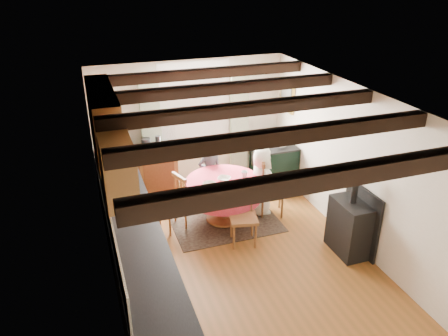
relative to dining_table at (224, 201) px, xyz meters
name	(u,v)px	position (x,y,z in m)	size (l,w,h in m)	color
floor	(242,261)	(-0.12, -1.16, -0.37)	(3.60, 5.50, 0.00)	brown
ceiling	(245,102)	(-0.12, -1.16, 2.03)	(3.60, 5.50, 0.00)	white
wall_back	(190,124)	(-0.12, 1.59, 0.83)	(3.60, 0.00, 2.40)	silver
wall_left	(106,211)	(-1.92, -1.16, 0.83)	(0.00, 5.50, 2.40)	silver
wall_right	(358,170)	(1.68, -1.16, 0.83)	(0.00, 5.50, 2.40)	silver
beam_a	(333,177)	(-0.12, -3.16, 1.94)	(3.60, 0.16, 0.16)	black
beam_b	(281,137)	(-0.12, -2.16, 1.94)	(3.60, 0.16, 0.16)	black
beam_c	(245,109)	(-0.12, -1.16, 1.94)	(3.60, 0.16, 0.16)	black
beam_d	(219,89)	(-0.12, -0.16, 1.94)	(3.60, 0.16, 0.16)	black
beam_e	(200,74)	(-0.12, 0.84, 1.94)	(3.60, 0.16, 0.16)	black
splash_left	(105,200)	(-1.90, -0.86, 0.83)	(0.02, 4.50, 0.55)	beige
splash_back	(137,130)	(-1.12, 1.57, 0.83)	(1.40, 0.02, 0.55)	beige
base_cabinet_left	(136,257)	(-1.62, -1.16, 0.07)	(0.60, 5.30, 0.88)	brown
base_cabinet_back	(140,175)	(-1.17, 1.29, 0.07)	(1.30, 0.60, 0.88)	brown
worktop_left	(135,227)	(-1.60, -1.16, 0.53)	(0.64, 5.30, 0.04)	black
worktop_back	(138,152)	(-1.17, 1.27, 0.53)	(1.30, 0.64, 0.04)	black
wall_cabinet_glass	(104,121)	(-1.75, 0.04, 1.58)	(0.34, 1.80, 0.90)	brown
wall_cabinet_solid	(117,167)	(-1.75, -1.46, 1.53)	(0.34, 0.90, 0.70)	brown
window_frame	(195,103)	(-0.02, 1.57, 1.23)	(1.34, 0.03, 1.54)	white
window_pane	(195,103)	(-0.02, 1.58, 1.23)	(1.20, 0.01, 1.40)	white
curtain_left	(152,135)	(-0.87, 1.49, 0.73)	(0.35, 0.10, 2.10)	#B7DCA1
curtain_right	(239,125)	(0.83, 1.49, 0.73)	(0.35, 0.10, 2.10)	#B7DCA1
curtain_rod	(195,72)	(-0.02, 1.49, 1.83)	(0.03, 0.03, 2.00)	black
wall_picture	(287,96)	(1.65, 1.14, 1.33)	(0.04, 0.50, 0.60)	gold
wall_plate	(243,93)	(0.93, 1.56, 1.33)	(0.30, 0.30, 0.02)	silver
rug	(224,220)	(0.00, 0.00, -0.37)	(1.76, 1.37, 0.01)	black
dining_table	(224,201)	(0.00, 0.00, 0.00)	(1.24, 1.24, 0.75)	#DE3767
chair_near	(244,216)	(0.07, -0.72, 0.10)	(0.41, 0.43, 0.95)	brown
chair_left	(172,204)	(-0.87, 0.03, 0.08)	(0.39, 0.41, 0.92)	brown
chair_right	(272,187)	(0.85, -0.04, 0.13)	(0.44, 0.46, 1.02)	brown
aga_range	(273,163)	(1.35, 0.98, 0.07)	(0.62, 0.96, 0.89)	black
cast_iron_stove	(351,214)	(1.46, -1.43, 0.28)	(0.39, 0.65, 1.30)	black
child_far	(210,173)	(-0.02, 0.69, 0.20)	(0.42, 0.27, 1.14)	#353A3F
child_right	(261,181)	(0.69, 0.06, 0.22)	(0.58, 0.38, 1.19)	white
bowl_a	(224,179)	(0.01, 0.00, 0.40)	(0.21, 0.21, 0.05)	silver
bowl_b	(209,185)	(-0.29, -0.14, 0.41)	(0.22, 0.22, 0.07)	silver
cup	(245,174)	(0.36, 0.01, 0.42)	(0.11, 0.11, 0.10)	silver
canister_tall	(116,145)	(-1.53, 1.36, 0.67)	(0.15, 0.15, 0.25)	#262628
canister_wide	(146,143)	(-1.00, 1.35, 0.64)	(0.17, 0.17, 0.18)	#262628
canister_slim	(158,143)	(-0.81, 1.23, 0.67)	(0.09, 0.09, 0.25)	#262628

